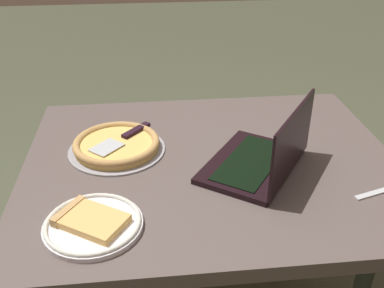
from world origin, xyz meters
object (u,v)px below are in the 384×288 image
Objects in this scene: pizza_tray at (117,145)px; laptop at (263,157)px; pizza_plate at (92,223)px; dining_table at (211,177)px.

laptop is at bearing 159.51° from pizza_tray.
pizza_plate is 0.39m from pizza_tray.
dining_table is 4.67× the size of pizza_plate.
pizza_tray is (0.45, -0.17, -0.02)m from laptop.
laptop reaches higher than dining_table.
laptop is 0.48m from pizza_tray.
pizza_plate is at bearing 83.01° from pizza_tray.
laptop is at bearing 153.69° from dining_table.
pizza_tray is at bearing -20.49° from laptop.
laptop is at bearing -156.31° from pizza_plate.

